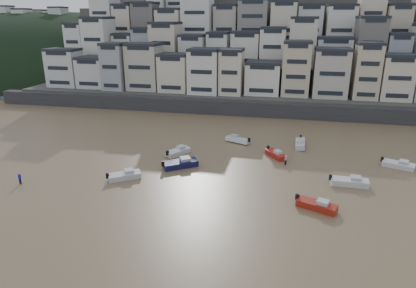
% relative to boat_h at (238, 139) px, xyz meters
% --- Properties ---
extents(ground, '(400.00, 400.00, 0.00)m').
position_rel_boat_h_xyz_m(ground, '(-9.15, -43.57, -0.72)').
color(ground, olive).
rests_on(ground, ground).
extents(sea_strip, '(340.00, 340.00, 0.00)m').
position_rel_boat_h_xyz_m(sea_strip, '(-119.15, 101.43, -0.72)').
color(sea_strip, '#495869').
rests_on(sea_strip, ground).
extents(harbor_wall, '(140.00, 3.00, 3.50)m').
position_rel_boat_h_xyz_m(harbor_wall, '(0.85, 21.43, 1.03)').
color(harbor_wall, '#38383A').
rests_on(harbor_wall, ground).
extents(hillside, '(141.04, 66.00, 50.00)m').
position_rel_boat_h_xyz_m(hillside, '(5.58, 61.27, 12.28)').
color(hillside, '#4C4C47').
rests_on(hillside, ground).
extents(headland, '(216.00, 135.00, 53.33)m').
position_rel_boat_h_xyz_m(headland, '(-104.15, 91.42, -0.71)').
color(headland, black).
rests_on(headland, ground).
extents(boat_h, '(5.56, 3.64, 1.45)m').
position_rel_boat_h_xyz_m(boat_h, '(0.00, 0.00, 0.00)').
color(boat_h, silver).
rests_on(boat_h, ground).
extents(boat_j, '(5.30, 4.43, 1.44)m').
position_rel_boat_h_xyz_m(boat_j, '(-14.21, -20.84, -0.01)').
color(boat_j, silver).
rests_on(boat_j, ground).
extents(boat_g, '(5.47, 3.58, 1.42)m').
position_rel_boat_h_xyz_m(boat_g, '(27.18, -7.35, -0.01)').
color(boat_g, silver).
rests_on(boat_g, ground).
extents(boat_b, '(5.80, 3.80, 1.51)m').
position_rel_boat_h_xyz_m(boat_b, '(13.52, -24.22, 0.03)').
color(boat_b, maroon).
rests_on(boat_b, ground).
extents(boat_d, '(5.71, 1.87, 1.56)m').
position_rel_boat_h_xyz_m(boat_d, '(18.57, -15.94, 0.06)').
color(boat_d, silver).
rests_on(boat_d, ground).
extents(boat_e, '(4.34, 5.13, 1.40)m').
position_rel_boat_h_xyz_m(boat_e, '(7.57, -6.51, -0.03)').
color(boat_e, '#A21A13').
rests_on(boat_e, ground).
extents(boat_i, '(2.07, 5.87, 1.59)m').
position_rel_boat_h_xyz_m(boat_i, '(11.88, 0.03, 0.07)').
color(boat_i, silver).
rests_on(boat_i, ground).
extents(boat_c, '(6.19, 5.27, 1.69)m').
position_rel_boat_h_xyz_m(boat_c, '(-7.28, -14.63, 0.12)').
color(boat_c, '#141641').
rests_on(boat_c, ground).
extents(boat_f, '(4.20, 5.38, 1.43)m').
position_rel_boat_h_xyz_m(boat_f, '(-9.37, -8.96, -0.01)').
color(boat_f, silver).
rests_on(boat_f, ground).
extents(person_blue, '(0.44, 0.44, 1.74)m').
position_rel_boat_h_xyz_m(person_blue, '(-28.48, -25.61, 0.15)').
color(person_blue, '#1B17B0').
rests_on(person_blue, ground).
extents(person_pink, '(0.44, 0.44, 1.74)m').
position_rel_boat_h_xyz_m(person_pink, '(9.38, -9.73, 0.15)').
color(person_pink, tan).
rests_on(person_pink, ground).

